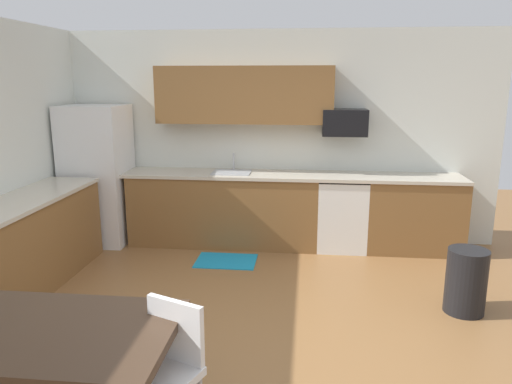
{
  "coord_description": "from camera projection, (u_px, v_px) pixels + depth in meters",
  "views": [
    {
      "loc": [
        0.5,
        -3.65,
        2.09
      ],
      "look_at": [
        0.0,
        1.0,
        1.0
      ],
      "focal_mm": 34.05,
      "sensor_mm": 36.0,
      "label": 1
    }
  ],
  "objects": [
    {
      "name": "wall_back",
      "position": [
        270.0,
        137.0,
        6.33
      ],
      "size": [
        5.8,
        0.1,
        2.7
      ],
      "primitive_type": "cube",
      "color": "silver",
      "rests_on": "ground"
    },
    {
      "name": "cabinet_run_left",
      "position": [
        31.0,
        243.0,
        4.98
      ],
      "size": [
        0.6,
        2.0,
        0.9
      ],
      "primitive_type": "cube",
      "color": "brown",
      "rests_on": "ground"
    },
    {
      "name": "cabinet_run_back",
      "position": [
        224.0,
        210.0,
        6.25
      ],
      "size": [
        2.39,
        0.6,
        0.9
      ],
      "primitive_type": "cube",
      "color": "brown",
      "rests_on": "ground"
    },
    {
      "name": "sink_faucet",
      "position": [
        234.0,
        162.0,
        6.28
      ],
      "size": [
        0.02,
        0.02,
        0.24
      ],
      "primitive_type": "cylinder",
      "color": "#B2B5BA",
      "rests_on": "countertop_back"
    },
    {
      "name": "upper_cabinets_back",
      "position": [
        244.0,
        95.0,
        6.02
      ],
      "size": [
        2.2,
        0.34,
        0.7
      ],
      "primitive_type": "cube",
      "color": "brown"
    },
    {
      "name": "dining_table",
      "position": [
        49.0,
        339.0,
        2.72
      ],
      "size": [
        1.4,
        0.9,
        0.73
      ],
      "color": "#422D1E",
      "rests_on": "ground"
    },
    {
      "name": "microwave",
      "position": [
        345.0,
        122.0,
        5.93
      ],
      "size": [
        0.54,
        0.36,
        0.32
      ],
      "primitive_type": "cube",
      "color": "black"
    },
    {
      "name": "chair_near_table",
      "position": [
        165.0,
        364.0,
        2.77
      ],
      "size": [
        0.52,
        0.52,
        0.85
      ],
      "color": "white",
      "rests_on": "ground"
    },
    {
      "name": "trash_bin",
      "position": [
        466.0,
        281.0,
        4.41
      ],
      "size": [
        0.36,
        0.36,
        0.6
      ],
      "primitive_type": "cylinder",
      "color": "black",
      "rests_on": "ground"
    },
    {
      "name": "cabinet_run_back_right",
      "position": [
        413.0,
        215.0,
        6.0
      ],
      "size": [
        1.16,
        0.6,
        0.9
      ],
      "primitive_type": "cube",
      "color": "brown",
      "rests_on": "ground"
    },
    {
      "name": "countertop_left",
      "position": [
        27.0,
        199.0,
        4.87
      ],
      "size": [
        0.64,
        2.0,
        0.04
      ],
      "primitive_type": "cube",
      "color": "beige",
      "rests_on": "cabinet_run_left"
    },
    {
      "name": "oven_range",
      "position": [
        341.0,
        213.0,
        6.09
      ],
      "size": [
        0.6,
        0.6,
        0.91
      ],
      "color": "white",
      "rests_on": "ground"
    },
    {
      "name": "refrigerator",
      "position": [
        98.0,
        175.0,
        6.24
      ],
      "size": [
        0.76,
        0.7,
        1.78
      ],
      "primitive_type": "cube",
      "color": "white",
      "rests_on": "ground"
    },
    {
      "name": "sink_basin",
      "position": [
        232.0,
        177.0,
        6.14
      ],
      "size": [
        0.48,
        0.4,
        0.14
      ],
      "primitive_type": "cube",
      "color": "#A5A8AD",
      "rests_on": "countertop_back"
    },
    {
      "name": "floor_mat",
      "position": [
        226.0,
        261.0,
        5.71
      ],
      "size": [
        0.7,
        0.5,
        0.01
      ],
      "primitive_type": "cube",
      "color": "#198CBF",
      "rests_on": "ground"
    },
    {
      "name": "ground_plane",
      "position": [
        243.0,
        335.0,
        4.07
      ],
      "size": [
        12.0,
        12.0,
        0.0
      ],
      "primitive_type": "plane",
      "color": "olive"
    },
    {
      "name": "countertop_back",
      "position": [
        267.0,
        175.0,
        6.08
      ],
      "size": [
        4.8,
        0.64,
        0.04
      ],
      "primitive_type": "cube",
      "color": "beige",
      "rests_on": "cabinet_run_back"
    }
  ]
}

